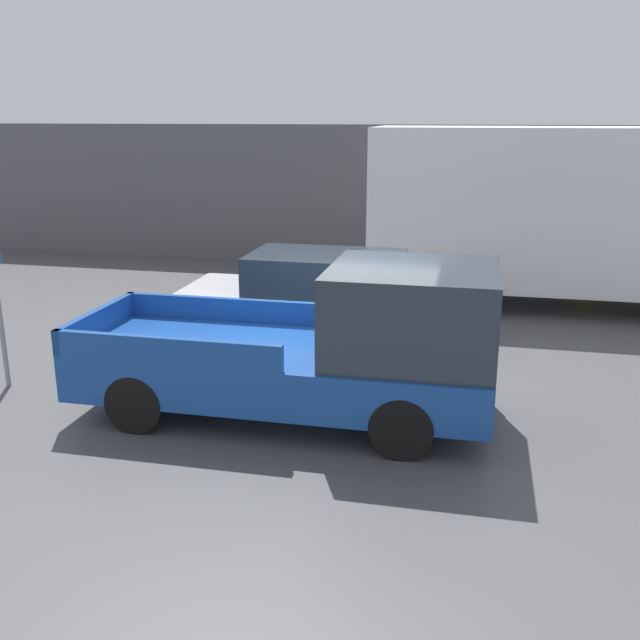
% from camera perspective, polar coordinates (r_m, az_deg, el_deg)
% --- Properties ---
extents(ground_plane, '(60.00, 60.00, 0.00)m').
position_cam_1_polar(ground_plane, '(10.26, 1.81, -5.77)').
color(ground_plane, '#4C4C4F').
extents(building_wall, '(28.00, 0.15, 3.59)m').
position_cam_1_polar(building_wall, '(18.51, 7.13, 9.69)').
color(building_wall, '#56565B').
rests_on(building_wall, ground).
extents(pickup_truck, '(5.33, 2.08, 2.06)m').
position_cam_1_polar(pickup_truck, '(9.10, 0.52, -2.27)').
color(pickup_truck, '#194799').
rests_on(pickup_truck, ground).
extents(car, '(4.64, 1.84, 1.60)m').
position_cam_1_polar(car, '(12.11, 0.06, 1.74)').
color(car, silver).
rests_on(car, ground).
extents(delivery_truck, '(7.28, 2.57, 3.60)m').
position_cam_1_polar(delivery_truck, '(15.31, 17.02, 8.20)').
color(delivery_truck, white).
rests_on(delivery_truck, ground).
extents(newspaper_box, '(0.45, 0.40, 1.04)m').
position_cam_1_polar(newspaper_box, '(18.49, 20.73, 4.76)').
color(newspaper_box, gold).
rests_on(newspaper_box, ground).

